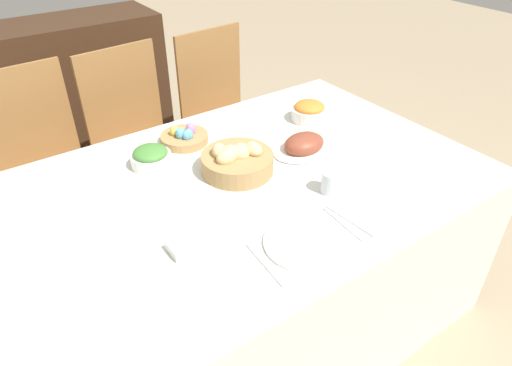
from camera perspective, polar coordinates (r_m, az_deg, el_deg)
The scene contains 17 objects.
ground_plane at distance 2.14m, azimuth -1.74°, elevation -16.15°, with size 12.00×12.00×0.00m, color tan.
dining_table at distance 1.87m, azimuth -1.93°, elevation -9.11°, with size 1.80×1.15×0.72m.
chair_far_left at distance 2.37m, azimuth -24.91°, elevation 1.95°, with size 0.45×0.45×0.95m.
chair_far_center at distance 2.46m, azimuth -14.49°, elevation 5.45°, with size 0.46×0.46×0.95m.
chair_far_right at distance 2.66m, azimuth -4.06°, elevation 8.75°, with size 0.46×0.46×0.95m.
sideboard at distance 3.19m, azimuth -22.10°, elevation 10.07°, with size 1.17×0.44×0.93m.
bread_basket at distance 1.68m, azimuth -2.42°, elevation 2.81°, with size 0.27×0.27×0.12m.
egg_basket at distance 1.90m, azimuth -8.94°, elevation 5.69°, with size 0.19×0.19×0.08m.
ham_platter at distance 1.83m, azimuth 6.01°, elevation 4.75°, with size 0.27×0.19×0.08m.
carrot_bowl at distance 2.07m, azimuth 6.68°, elevation 8.88°, with size 0.16×0.16×0.09m.
green_salad_bowl at distance 1.76m, azimuth -13.00°, elevation 3.18°, with size 0.15×0.15×0.08m.
dinner_plate at distance 1.39m, azimuth 6.27°, elevation -7.40°, with size 0.26×0.26×0.01m.
fork at distance 1.32m, azimuth 1.08°, elevation -10.10°, with size 0.02×0.20×0.00m.
knife at distance 1.48m, azimuth 10.84°, elevation -5.08°, with size 0.02×0.20×0.00m.
spoon at distance 1.49m, azimuth 11.67°, elevation -4.64°, with size 0.02×0.20×0.00m.
drinking_cup at distance 1.59m, azimuth 9.30°, elevation 0.09°, with size 0.07×0.07×0.08m.
butter_dish at distance 1.37m, azimuth -8.42°, elevation -7.65°, with size 0.12×0.07×0.03m.
Camera 1 is at (-0.73, -1.14, 1.65)m, focal length 32.00 mm.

